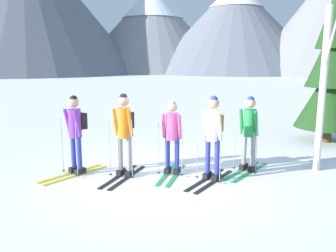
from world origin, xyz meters
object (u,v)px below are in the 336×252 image
object	(u,v)px
skier_in_purple	(76,130)
skier_in_orange	(124,129)
birch_tree_tall	(323,88)
skier_in_green	(249,131)
pine_tree_near	(332,70)
skier_in_pink	(172,134)
skier_in_white	(213,132)

from	to	relation	value
skier_in_purple	skier_in_orange	xyz separation A→B (m)	(1.12, -0.09, 0.04)
skier_in_orange	birch_tree_tall	xyz separation A→B (m)	(4.45, 0.67, 0.88)
skier_in_green	pine_tree_near	world-z (taller)	pine_tree_near
skier_in_pink	skier_in_white	xyz separation A→B (m)	(0.89, -0.32, 0.12)
skier_in_white	birch_tree_tall	distance (m)	2.79
birch_tree_tall	pine_tree_near	bearing A→B (deg)	65.37
skier_in_pink	pine_tree_near	distance (m)	6.00
skier_in_orange	birch_tree_tall	bearing A→B (deg)	8.60
skier_in_pink	pine_tree_near	size ratio (longest dim) A/B	0.34
skier_in_green	skier_in_orange	bearing A→B (deg)	-169.72
skier_in_orange	skier_in_purple	bearing A→B (deg)	175.27
pine_tree_near	skier_in_white	bearing A→B (deg)	-135.91
skier_in_pink	skier_in_green	bearing A→B (deg)	10.35
skier_in_pink	birch_tree_tall	size ratio (longest dim) A/B	0.45
pine_tree_near	birch_tree_tall	world-z (taller)	pine_tree_near
skier_in_orange	skier_in_green	world-z (taller)	skier_in_orange
skier_in_green	skier_in_white	bearing A→B (deg)	-143.59
pine_tree_near	birch_tree_tall	distance (m)	3.24
skier_in_white	skier_in_green	xyz separation A→B (m)	(0.87, 0.65, -0.08)
skier_in_purple	skier_in_orange	distance (m)	1.13
skier_in_green	skier_in_purple	bearing A→B (deg)	-173.96
pine_tree_near	birch_tree_tall	size ratio (longest dim) A/B	1.31
skier_in_purple	skier_in_green	size ratio (longest dim) A/B	1.02
skier_in_pink	birch_tree_tall	bearing A→B (deg)	8.11
skier_in_white	skier_in_orange	bearing A→B (deg)	175.98
birch_tree_tall	skier_in_purple	bearing A→B (deg)	-174.06
skier_in_purple	pine_tree_near	bearing A→B (deg)	26.91
skier_in_pink	pine_tree_near	bearing A→B (deg)	35.73
skier_in_purple	birch_tree_tall	size ratio (longest dim) A/B	0.48
skier_in_purple	skier_in_green	xyz separation A→B (m)	(3.93, 0.42, -0.06)
skier_in_purple	skier_in_orange	size ratio (longest dim) A/B	0.97
skier_in_orange	skier_in_green	distance (m)	2.86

